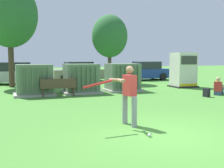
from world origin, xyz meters
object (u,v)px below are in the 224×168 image
seated_spectator (218,88)px  transformer_mid_west (81,79)px  backpack (207,93)px  parked_car_rightmost (146,71)px  generator_enclosure (183,70)px  batter (128,92)px  parked_car_left_of_center (15,74)px  parked_car_right_of_center (77,72)px  transformer_mid_east (123,78)px  park_bench (58,86)px  sports_ball (149,135)px  transformer_west (34,80)px

seated_spectator → transformer_mid_west: bearing=152.7°
backpack → parked_car_rightmost: (1.98, 10.40, 0.54)m
generator_enclosure → seated_spectator: 4.10m
transformer_mid_west → seated_spectator: transformer_mid_west is taller
batter → generator_enclosure: bearing=47.0°
generator_enclosure → parked_car_left_of_center: size_ratio=0.53×
generator_enclosure → transformer_mid_west: bearing=-175.2°
seated_spectator → parked_car_right_of_center: parked_car_right_of_center is taller
generator_enclosure → parked_car_right_of_center: bearing=128.9°
generator_enclosure → backpack: generator_enclosure is taller
backpack → parked_car_left_of_center: size_ratio=0.10×
generator_enclosure → transformer_mid_east: bearing=-173.5°
park_bench → parked_car_left_of_center: (-1.91, 7.85, 0.22)m
seated_spectator → parked_car_left_of_center: parked_car_left_of_center is taller
sports_ball → parked_car_right_of_center: (2.13, 16.42, 0.71)m
transformer_west → sports_ball: 9.14m
parked_car_left_of_center → parked_car_rightmost: size_ratio=1.02×
seated_spectator → parked_car_rightmost: bearing=84.7°
parked_car_left_of_center → seated_spectator: bearing=-46.0°
transformer_west → sports_ball: transformer_west is taller
park_bench → seated_spectator: bearing=-16.8°
transformer_west → parked_car_rightmost: 12.07m
sports_ball → seated_spectator: 9.02m
transformer_mid_west → parked_car_rightmost: same height
transformer_west → seated_spectator: transformer_west is taller
transformer_west → batter: batter is taller
generator_enclosure → park_bench: 8.76m
transformer_west → transformer_mid_west: size_ratio=1.00×
transformer_mid_east → parked_car_left_of_center: (-5.88, 6.80, -0.04)m
backpack → parked_car_right_of_center: 11.89m
transformer_mid_east → batter: 8.35m
transformer_west → backpack: size_ratio=4.77×
transformer_mid_east → backpack: 4.87m
batter → parked_car_right_of_center: (2.17, 15.16, -0.22)m
transformer_mid_west → parked_car_rightmost: bearing=41.6°
parked_car_right_of_center → sports_ball: bearing=-97.4°
backpack → parked_car_rightmost: parked_car_rightmost is taller
park_bench → batter: batter is taller
batter → parked_car_left_of_center: size_ratio=0.40×
generator_enclosure → parked_car_right_of_center: 8.85m
transformer_west → batter: bearing=-75.6°
parked_car_right_of_center → parked_car_rightmost: (5.91, -0.82, 0.00)m
park_bench → batter: 6.78m
transformer_mid_east → seated_spectator: transformer_mid_east is taller
generator_enclosure → sports_ball: size_ratio=25.56×
sports_ball → parked_car_left_of_center: 16.07m
transformer_west → park_bench: transformer_west is taller
seated_spectator → parked_car_rightmost: size_ratio=0.22×
batter → parked_car_left_of_center: batter is taller
transformer_mid_west → sports_ball: (-0.54, -8.93, -0.74)m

